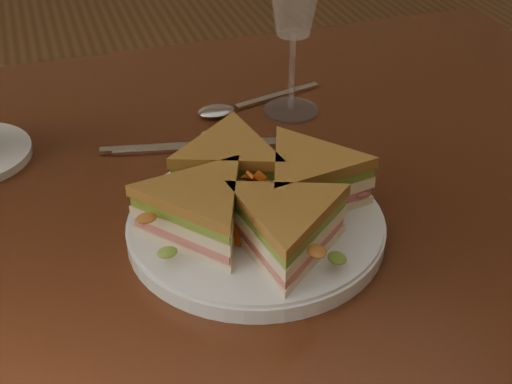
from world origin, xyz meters
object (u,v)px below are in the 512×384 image
at_px(sandwich_wedges, 256,196).
at_px(knife, 185,148).
at_px(spoon, 232,108).
at_px(plate, 256,227).
at_px(table, 202,258).

height_order(sandwich_wedges, knife, sandwich_wedges).
bearing_deg(spoon, knife, -150.32).
relative_size(plate, spoon, 1.42).
height_order(table, sandwich_wedges, sandwich_wedges).
xyz_separation_m(plate, spoon, (0.05, 0.26, -0.00)).
bearing_deg(sandwich_wedges, spoon, 78.70).
bearing_deg(sandwich_wedges, plate, 0.00).
bearing_deg(table, plate, -70.23).
bearing_deg(table, knife, 86.06).
relative_size(table, sandwich_wedges, 4.47).
bearing_deg(table, spoon, 61.94).
bearing_deg(knife, spoon, 55.53).
height_order(table, knife, knife).
bearing_deg(plate, sandwich_wedges, 180.00).
relative_size(plate, sandwich_wedges, 0.95).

